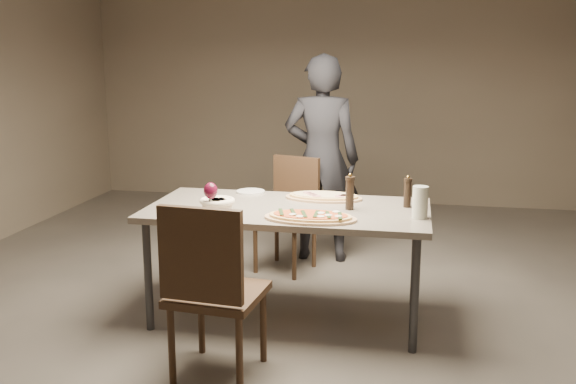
% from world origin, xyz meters
% --- Properties ---
extents(room, '(7.00, 7.00, 7.00)m').
position_xyz_m(room, '(0.00, 0.00, 1.40)').
color(room, '#605953').
rests_on(room, ground).
extents(dining_table, '(1.80, 0.90, 0.75)m').
position_xyz_m(dining_table, '(0.00, 0.00, 0.69)').
color(dining_table, slate).
rests_on(dining_table, ground).
extents(zucchini_pizza, '(0.56, 0.31, 0.05)m').
position_xyz_m(zucchini_pizza, '(0.19, -0.28, 0.77)').
color(zucchini_pizza, tan).
rests_on(zucchini_pizza, dining_table).
extents(ham_pizza, '(0.52, 0.29, 0.04)m').
position_xyz_m(ham_pizza, '(0.19, 0.28, 0.77)').
color(ham_pizza, tan).
rests_on(ham_pizza, dining_table).
extents(bread_basket, '(0.22, 0.22, 0.08)m').
position_xyz_m(bread_basket, '(-0.42, -0.18, 0.80)').
color(bread_basket, beige).
rests_on(bread_basket, dining_table).
extents(oil_dish, '(0.14, 0.14, 0.02)m').
position_xyz_m(oil_dish, '(0.29, 0.27, 0.76)').
color(oil_dish, white).
rests_on(oil_dish, dining_table).
extents(pepper_mill_left, '(0.06, 0.06, 0.23)m').
position_xyz_m(pepper_mill_left, '(0.39, 0.02, 0.86)').
color(pepper_mill_left, black).
rests_on(pepper_mill_left, dining_table).
extents(pepper_mill_right, '(0.05, 0.05, 0.21)m').
position_xyz_m(pepper_mill_right, '(0.75, 0.15, 0.85)').
color(pepper_mill_right, black).
rests_on(pepper_mill_right, dining_table).
extents(carafe, '(0.09, 0.09, 0.19)m').
position_xyz_m(carafe, '(0.83, -0.12, 0.85)').
color(carafe, silver).
rests_on(carafe, dining_table).
extents(wine_glass, '(0.09, 0.09, 0.19)m').
position_xyz_m(wine_glass, '(-0.44, -0.24, 0.89)').
color(wine_glass, silver).
rests_on(wine_glass, dining_table).
extents(side_plate, '(0.20, 0.20, 0.01)m').
position_xyz_m(side_plate, '(-0.35, 0.38, 0.76)').
color(side_plate, white).
rests_on(side_plate, dining_table).
extents(chair_near, '(0.51, 0.51, 0.98)m').
position_xyz_m(chair_near, '(-0.23, -0.91, 0.55)').
color(chair_near, '#3A2718').
rests_on(chair_near, ground).
extents(chair_far, '(0.53, 0.53, 0.90)m').
position_xyz_m(chair_far, '(-0.18, 1.00, 0.51)').
color(chair_far, '#3A2718').
rests_on(chair_far, ground).
extents(diner, '(0.64, 0.43, 1.72)m').
position_xyz_m(diner, '(0.03, 1.28, 0.86)').
color(diner, black).
rests_on(diner, ground).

